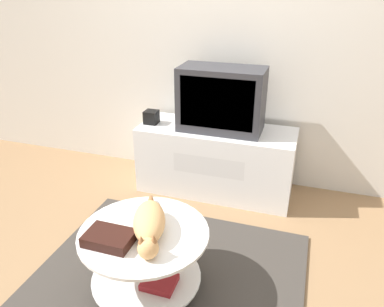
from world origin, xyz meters
name	(u,v)px	position (x,y,z in m)	size (l,w,h in m)	color
ground_plane	(165,284)	(0.00, 0.00, 0.00)	(12.00, 12.00, 0.00)	#93704C
wall_back	(230,35)	(0.00, 1.56, 1.30)	(8.00, 0.05, 2.60)	silver
rug	(165,283)	(0.00, 0.00, 0.01)	(1.66, 1.50, 0.02)	#3D3833
tv_stand	(216,160)	(-0.01, 1.22, 0.29)	(1.32, 0.50, 0.59)	white
tv	(221,99)	(0.03, 1.22, 0.85)	(0.68, 0.34, 0.52)	#333338
speaker	(151,117)	(-0.58, 1.17, 0.64)	(0.11, 0.11, 0.11)	black
coffee_table	(146,255)	(-0.08, -0.08, 0.28)	(0.74, 0.74, 0.42)	#B2B2B7
dvd_box	(109,238)	(-0.22, -0.22, 0.47)	(0.26, 0.18, 0.06)	black
cat	(149,224)	(-0.04, -0.08, 0.51)	(0.31, 0.56, 0.14)	tan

